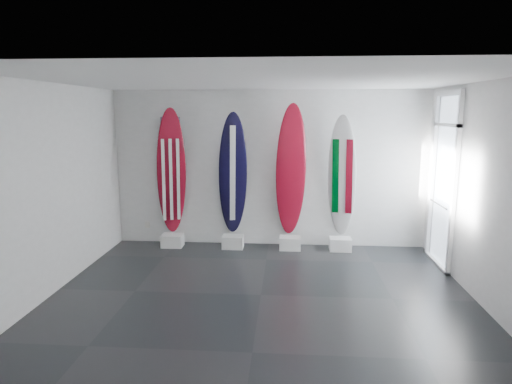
# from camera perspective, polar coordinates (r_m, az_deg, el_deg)

# --- Properties ---
(floor) EXTENTS (6.00, 6.00, 0.00)m
(floor) POSITION_cam_1_polar(r_m,az_deg,el_deg) (6.50, 0.64, -13.15)
(floor) COLOR black
(floor) RESTS_ON ground
(ceiling) EXTENTS (6.00, 6.00, 0.00)m
(ceiling) POSITION_cam_1_polar(r_m,az_deg,el_deg) (5.98, 0.71, 14.26)
(ceiling) COLOR white
(ceiling) RESTS_ON wall_back
(wall_back) EXTENTS (6.00, 0.00, 6.00)m
(wall_back) POSITION_cam_1_polar(r_m,az_deg,el_deg) (8.53, 1.70, 2.99)
(wall_back) COLOR silver
(wall_back) RESTS_ON ground
(wall_front) EXTENTS (6.00, 0.00, 6.00)m
(wall_front) POSITION_cam_1_polar(r_m,az_deg,el_deg) (3.64, -1.76, -7.15)
(wall_front) COLOR silver
(wall_front) RESTS_ON ground
(wall_left) EXTENTS (0.00, 5.00, 5.00)m
(wall_left) POSITION_cam_1_polar(r_m,az_deg,el_deg) (6.92, -24.96, 0.29)
(wall_left) COLOR silver
(wall_left) RESTS_ON ground
(wall_right) EXTENTS (0.00, 5.00, 5.00)m
(wall_right) POSITION_cam_1_polar(r_m,az_deg,el_deg) (6.60, 27.66, -0.38)
(wall_right) COLOR silver
(wall_right) RESTS_ON ground
(display_block_usa) EXTENTS (0.40, 0.30, 0.24)m
(display_block_usa) POSITION_cam_1_polar(r_m,az_deg,el_deg) (8.78, -10.73, -6.18)
(display_block_usa) COLOR white
(display_block_usa) RESTS_ON floor
(surfboard_usa) EXTENTS (0.62, 0.48, 2.44)m
(surfboard_usa) POSITION_cam_1_polar(r_m,az_deg,el_deg) (8.60, -10.86, 2.57)
(surfboard_usa) COLOR maroon
(surfboard_usa) RESTS_ON display_block_usa
(display_block_navy) EXTENTS (0.40, 0.30, 0.24)m
(display_block_navy) POSITION_cam_1_polar(r_m,az_deg,el_deg) (8.56, -3.00, -6.45)
(display_block_navy) COLOR white
(display_block_navy) RESTS_ON floor
(surfboard_navy) EXTENTS (0.62, 0.56, 2.36)m
(surfboard_navy) POSITION_cam_1_polar(r_m,az_deg,el_deg) (8.38, -3.00, 2.27)
(surfboard_navy) COLOR black
(surfboard_navy) RESTS_ON display_block_navy
(display_block_swiss) EXTENTS (0.40, 0.30, 0.24)m
(display_block_swiss) POSITION_cam_1_polar(r_m,az_deg,el_deg) (8.50, 4.41, -6.59)
(display_block_swiss) COLOR white
(display_block_swiss) RESTS_ON floor
(surfboard_swiss) EXTENTS (0.62, 0.47, 2.52)m
(surfboard_swiss) POSITION_cam_1_polar(r_m,az_deg,el_deg) (8.30, 4.54, 2.72)
(surfboard_swiss) COLOR maroon
(surfboard_swiss) RESTS_ON display_block_swiss
(display_block_italy) EXTENTS (0.40, 0.30, 0.24)m
(display_block_italy) POSITION_cam_1_polar(r_m,az_deg,el_deg) (8.56, 10.82, -6.63)
(display_block_italy) COLOR white
(display_block_italy) RESTS_ON floor
(surfboard_italy) EXTENTS (0.60, 0.49, 2.31)m
(surfboard_italy) POSITION_cam_1_polar(r_m,az_deg,el_deg) (8.38, 11.04, 1.92)
(surfboard_italy) COLOR silver
(surfboard_italy) RESTS_ON display_block_italy
(wall_outlet) EXTENTS (0.09, 0.02, 0.13)m
(wall_outlet) POSITION_cam_1_polar(r_m,az_deg,el_deg) (9.17, -13.87, -4.12)
(wall_outlet) COLOR silver
(wall_outlet) RESTS_ON wall_back
(glass_door) EXTENTS (0.12, 1.16, 2.85)m
(glass_door) POSITION_cam_1_polar(r_m,az_deg,el_deg) (8.03, 23.08, 1.15)
(glass_door) COLOR white
(glass_door) RESTS_ON floor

